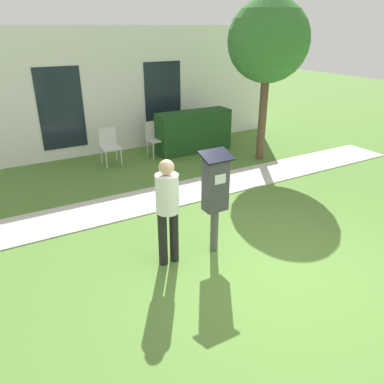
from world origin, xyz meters
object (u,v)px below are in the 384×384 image
Objects in this scene: parking_meter at (215,190)px; person_standing at (168,205)px; outdoor_chair_left at (109,143)px; outdoor_chair_middle at (155,136)px.

person_standing is at bearing 175.33° from parking_meter.
outdoor_chair_left is (0.65, 4.58, -0.40)m from person_standing.
outdoor_chair_middle is at bearing -9.52° from outdoor_chair_left.
outdoor_chair_left is 1.00× the size of outdoor_chair_middle.
outdoor_chair_left is at bearing 118.74° from person_standing.
parking_meter reaches higher than outdoor_chair_left.
parking_meter reaches higher than person_standing.
person_standing is 4.64m from outdoor_chair_left.
outdoor_chair_left and outdoor_chair_middle have the same top height.
parking_meter is 1.01× the size of person_standing.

